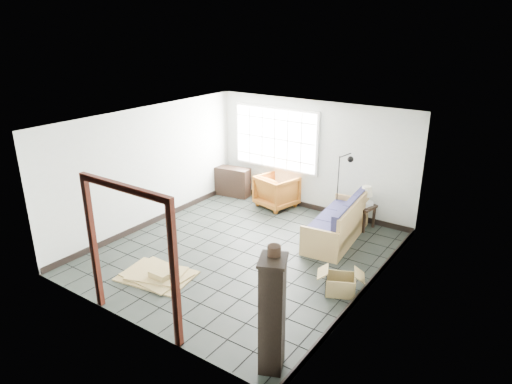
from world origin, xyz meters
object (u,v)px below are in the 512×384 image
Objects in this scene: futon_sofa at (340,225)px; side_table at (362,209)px; tall_shelf at (272,314)px; armchair at (277,190)px.

side_table is at bearing 74.46° from futon_sofa.
tall_shelf reaches higher than futon_sofa.
futon_sofa is 0.85m from side_table.
futon_sofa is 1.33× the size of tall_shelf.
futon_sofa reaches higher than side_table.
armchair is 0.55× the size of tall_shelf.
tall_shelf is (0.72, -4.74, 0.37)m from side_table.
armchair is 1.56× the size of side_table.
tall_shelf is (0.86, -3.91, 0.48)m from futon_sofa.
armchair is at bearing 151.96° from futon_sofa.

